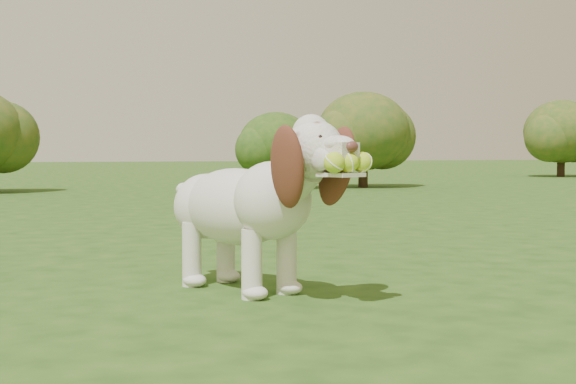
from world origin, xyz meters
name	(u,v)px	position (x,y,z in m)	size (l,w,h in m)	color
ground	(296,289)	(0.00, 0.00, 0.00)	(80.00, 80.00, 0.00)	#204112
dog	(251,200)	(-0.21, -0.02, 0.40)	(0.72, 1.11, 0.76)	silver
shrub_d	(363,131)	(4.07, 8.92, 0.93)	(1.53, 1.53, 1.58)	#382314
shrub_h	(562,132)	(10.52, 12.46, 1.05)	(1.72, 1.72, 1.78)	#382314
shrub_c	(276,144)	(2.53, 8.82, 0.72)	(1.18, 1.18, 1.22)	#382314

